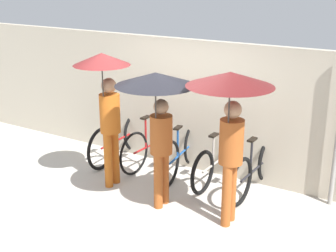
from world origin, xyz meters
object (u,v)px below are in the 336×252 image
at_px(parked_bicycle_2, 182,152).
at_px(parked_bicycle_4, 255,169).
at_px(pedestrian_trailing, 230,104).
at_px(parked_bicycle_1, 152,143).
at_px(parked_bicycle_3, 218,160).
at_px(pedestrian_leading, 106,89).
at_px(pedestrian_center, 157,100).
at_px(parked_bicycle_0, 119,138).

relative_size(parked_bicycle_2, parked_bicycle_4, 0.99).
bearing_deg(pedestrian_trailing, parked_bicycle_2, -43.84).
distance_m(parked_bicycle_1, pedestrian_trailing, 2.72).
xyz_separation_m(parked_bicycle_3, parked_bicycle_4, (0.65, -0.04, 0.02)).
bearing_deg(pedestrian_leading, pedestrian_center, 169.53).
xyz_separation_m(parked_bicycle_2, pedestrian_center, (0.31, -1.23, 1.24)).
distance_m(parked_bicycle_2, pedestrian_trailing, 2.24).
xyz_separation_m(parked_bicycle_1, pedestrian_trailing, (2.01, -1.26, 1.32)).
bearing_deg(parked_bicycle_2, pedestrian_leading, 136.51).
relative_size(parked_bicycle_0, parked_bicycle_2, 1.03).
distance_m(parked_bicycle_3, pedestrian_center, 1.83).
height_order(parked_bicycle_4, pedestrian_center, pedestrian_center).
bearing_deg(parked_bicycle_4, pedestrian_trailing, -175.97).
distance_m(parked_bicycle_0, pedestrian_trailing, 3.20).
height_order(parked_bicycle_4, pedestrian_trailing, pedestrian_trailing).
bearing_deg(pedestrian_center, parked_bicycle_1, -54.84).
bearing_deg(parked_bicycle_2, parked_bicycle_1, 74.88).
relative_size(parked_bicycle_1, pedestrian_trailing, 0.83).
xyz_separation_m(parked_bicycle_1, parked_bicycle_4, (1.96, -0.08, -0.01)).
xyz_separation_m(parked_bicycle_0, pedestrian_center, (1.61, -1.22, 1.24)).
bearing_deg(parked_bicycle_1, parked_bicycle_2, -94.57).
xyz_separation_m(parked_bicycle_0, parked_bicycle_3, (1.96, 0.06, -0.03)).
height_order(parked_bicycle_0, pedestrian_leading, pedestrian_leading).
distance_m(parked_bicycle_3, pedestrian_trailing, 1.96).
distance_m(parked_bicycle_3, parked_bicycle_4, 0.65).
height_order(parked_bicycle_3, parked_bicycle_4, parked_bicycle_4).
height_order(parked_bicycle_0, pedestrian_center, pedestrian_center).
height_order(parked_bicycle_3, pedestrian_leading, pedestrian_leading).
height_order(parked_bicycle_1, parked_bicycle_2, parked_bicycle_1).
xyz_separation_m(parked_bicycle_1, pedestrian_center, (0.96, -1.31, 1.24)).
height_order(pedestrian_leading, pedestrian_trailing, pedestrian_leading).
distance_m(parked_bicycle_1, pedestrian_leading, 1.65).
xyz_separation_m(pedestrian_leading, pedestrian_trailing, (2.11, -0.15, 0.11)).
height_order(parked_bicycle_1, pedestrian_center, pedestrian_center).
bearing_deg(pedestrian_trailing, parked_bicycle_4, -90.23).
xyz_separation_m(parked_bicycle_4, pedestrian_trailing, (0.06, -1.19, 1.33)).
distance_m(parked_bicycle_1, parked_bicycle_4, 1.96).
height_order(parked_bicycle_1, pedestrian_trailing, pedestrian_trailing).
height_order(parked_bicycle_2, parked_bicycle_4, parked_bicycle_4).
relative_size(parked_bicycle_4, pedestrian_trailing, 0.84).
bearing_deg(parked_bicycle_3, pedestrian_center, 165.82).
xyz_separation_m(parked_bicycle_0, parked_bicycle_1, (0.65, 0.10, 0.00)).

